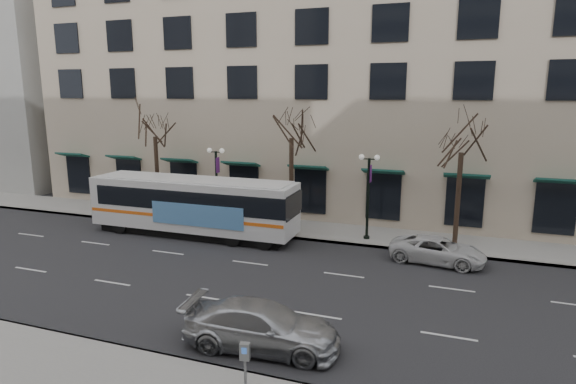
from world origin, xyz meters
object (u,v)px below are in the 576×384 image
at_px(city_bus, 194,205).
at_px(lamp_post_right, 368,193).
at_px(tree_far_left, 154,123).
at_px(silver_car, 262,326).
at_px(tree_far_mid, 291,123).
at_px(lamp_post_left, 217,182).
at_px(pay_station, 245,355).
at_px(white_pickup, 438,250).
at_px(tree_far_right, 463,135).

bearing_deg(city_bus, lamp_post_right, 12.77).
bearing_deg(tree_far_left, silver_car, -45.46).
bearing_deg(tree_far_mid, lamp_post_left, -173.15).
distance_m(tree_far_left, silver_car, 20.62).
relative_size(lamp_post_left, silver_car, 0.95).
bearing_deg(silver_car, pay_station, -173.40).
xyz_separation_m(lamp_post_right, white_pickup, (4.17, -2.48, -2.27)).
height_order(tree_far_right, lamp_post_right, tree_far_right).
bearing_deg(tree_far_mid, city_bus, -150.53).
relative_size(tree_far_mid, white_pickup, 1.77).
xyz_separation_m(tree_far_left, city_bus, (4.69, -3.00, -4.75)).
xyz_separation_m(tree_far_left, pay_station, (14.36, -16.55, -5.55)).
relative_size(tree_far_left, lamp_post_right, 1.60).
relative_size(tree_far_left, white_pickup, 1.72).
bearing_deg(tree_far_mid, pay_station, -75.23).
relative_size(tree_far_left, pay_station, 6.03).
height_order(tree_far_left, tree_far_right, tree_far_left).
distance_m(tree_far_mid, lamp_post_left, 6.40).
bearing_deg(tree_far_left, white_pickup, -9.13).
bearing_deg(city_bus, white_pickup, -0.65).
bearing_deg(tree_far_right, lamp_post_right, -173.15).
xyz_separation_m(tree_far_mid, city_bus, (-5.31, -3.00, -4.95)).
distance_m(lamp_post_right, white_pickup, 5.36).
bearing_deg(lamp_post_left, tree_far_left, 173.17).
distance_m(silver_car, pay_station, 2.54).
bearing_deg(tree_far_mid, white_pickup, -18.57).
distance_m(lamp_post_right, city_bus, 10.65).
relative_size(tree_far_right, white_pickup, 1.67).
relative_size(tree_far_right, pay_station, 5.83).
distance_m(tree_far_left, tree_far_right, 20.00).
bearing_deg(pay_station, tree_far_left, 119.56).
bearing_deg(city_bus, pay_station, -54.80).
relative_size(lamp_post_right, city_bus, 0.39).
distance_m(lamp_post_left, city_bus, 2.62).
relative_size(tree_far_left, lamp_post_left, 1.60).
relative_size(tree_far_mid, silver_car, 1.55).
bearing_deg(white_pickup, city_bus, 96.73).
xyz_separation_m(tree_far_left, tree_far_right, (20.00, 0.00, -0.28)).
distance_m(tree_far_right, city_bus, 16.23).
height_order(tree_far_mid, lamp_post_right, tree_far_mid).
relative_size(tree_far_mid, lamp_post_left, 1.64).
relative_size(tree_far_left, tree_far_right, 1.03).
height_order(tree_far_left, silver_car, tree_far_left).
bearing_deg(lamp_post_right, tree_far_right, 6.85).
bearing_deg(lamp_post_right, city_bus, -166.89).
xyz_separation_m(tree_far_mid, lamp_post_left, (-4.99, -0.60, -3.96)).
xyz_separation_m(lamp_post_left, lamp_post_right, (10.00, 0.00, 0.00)).
xyz_separation_m(lamp_post_left, city_bus, (-0.32, -2.40, -0.99)).
bearing_deg(pay_station, lamp_post_left, 109.00).
xyz_separation_m(tree_far_left, lamp_post_right, (15.01, -0.60, -3.75)).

